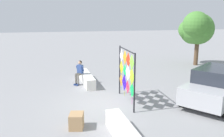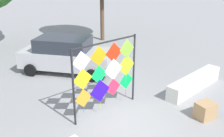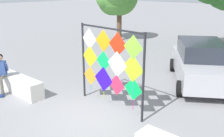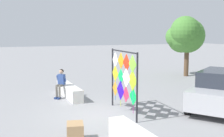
{
  "view_description": "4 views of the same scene",
  "coord_description": "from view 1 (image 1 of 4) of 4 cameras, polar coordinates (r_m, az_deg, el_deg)",
  "views": [
    {
      "loc": [
        10.14,
        -2.64,
        4.01
      ],
      "look_at": [
        0.32,
        0.09,
        1.79
      ],
      "focal_mm": 37.3,
      "sensor_mm": 36.0,
      "label": 1
    },
    {
      "loc": [
        -5.44,
        -5.0,
        4.86
      ],
      "look_at": [
        -0.03,
        0.58,
        1.74
      ],
      "focal_mm": 41.41,
      "sensor_mm": 36.0,
      "label": 2
    },
    {
      "loc": [
        5.09,
        -4.77,
        3.71
      ],
      "look_at": [
        0.32,
        0.61,
        1.45
      ],
      "focal_mm": 41.39,
      "sensor_mm": 36.0,
      "label": 3
    },
    {
      "loc": [
        9.95,
        -3.96,
        3.29
      ],
      "look_at": [
        -0.13,
        0.43,
        1.87
      ],
      "focal_mm": 44.09,
      "sensor_mm": 36.0,
      "label": 4
    }
  ],
  "objects": [
    {
      "name": "kite_display_rack",
      "position": [
        11.01,
        3.53,
        -0.65
      ],
      "size": [
        2.69,
        0.24,
        2.6
      ],
      "color": "#232328",
      "rests_on": "ground"
    },
    {
      "name": "seated_vendor",
      "position": [
        14.34,
        -8.03,
        -0.5
      ],
      "size": [
        0.69,
        0.7,
        1.47
      ],
      "color": "#666056",
      "rests_on": "ground"
    },
    {
      "name": "plaza_ledge_left",
      "position": [
        14.61,
        -6.24,
        -2.44
      ],
      "size": [
        3.37,
        0.53,
        0.62
      ],
      "primitive_type": "cube",
      "color": "silver",
      "rests_on": "ground"
    },
    {
      "name": "ground",
      "position": [
        11.22,
        -0.92,
        -8.63
      ],
      "size": [
        120.0,
        120.0,
        0.0
      ],
      "primitive_type": "plane",
      "color": "gray"
    },
    {
      "name": "parked_car",
      "position": [
        12.18,
        24.07,
        -3.77
      ],
      "size": [
        3.99,
        4.68,
        1.7
      ],
      "color": "#B7B7BC",
      "rests_on": "ground"
    },
    {
      "name": "cardboard_box_large",
      "position": [
        8.91,
        -8.7,
        -12.58
      ],
      "size": [
        0.73,
        0.64,
        0.57
      ],
      "primitive_type": "cube",
      "rotation": [
        0.0,
        0.0,
        -0.25
      ],
      "color": "tan",
      "rests_on": "ground"
    },
    {
      "name": "tree_palm_like",
      "position": [
        21.11,
        19.75,
        9.15
      ],
      "size": [
        3.02,
        2.86,
        4.55
      ],
      "color": "brown",
      "rests_on": "ground"
    }
  ]
}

